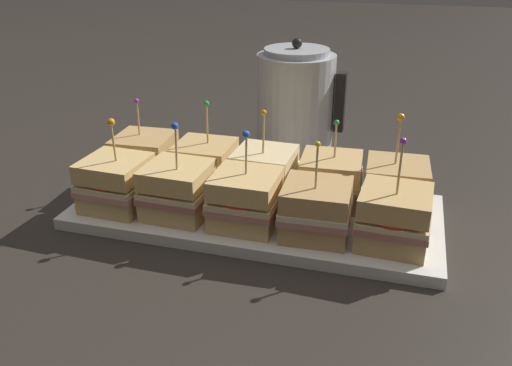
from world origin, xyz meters
The scene contains 13 objects.
ground_plane centered at (0.00, 0.00, 0.00)m, with size 6.00×6.00×0.00m, color #2D2823.
serving_platter centered at (0.00, 0.00, 0.01)m, with size 0.58×0.25×0.02m.
sandwich_front_far_left centered at (-0.21, -0.06, 0.06)m, with size 0.10×0.10×0.15m.
sandwich_front_left centered at (-0.11, -0.05, 0.06)m, with size 0.10×0.10×0.15m.
sandwich_front_center centered at (0.00, -0.06, 0.06)m, with size 0.10×0.10×0.15m.
sandwich_front_right centered at (0.11, -0.06, 0.06)m, with size 0.10×0.10×0.15m.
sandwich_front_far_right centered at (0.21, -0.05, 0.06)m, with size 0.10×0.10×0.16m.
sandwich_back_far_left centered at (-0.22, 0.05, 0.06)m, with size 0.10×0.10×0.15m.
sandwich_back_left centered at (-0.11, 0.06, 0.06)m, with size 0.10×0.10×0.15m.
sandwich_back_center centered at (0.00, 0.05, 0.06)m, with size 0.10×0.10×0.15m.
sandwich_back_right centered at (0.11, 0.05, 0.06)m, with size 0.10×0.10×0.14m.
sandwich_back_far_right centered at (0.21, 0.06, 0.06)m, with size 0.10×0.10×0.16m.
kettle_steel centered at (0.00, 0.31, 0.10)m, with size 0.18×0.16×0.23m.
Camera 1 is at (0.21, -0.74, 0.42)m, focal length 38.00 mm.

